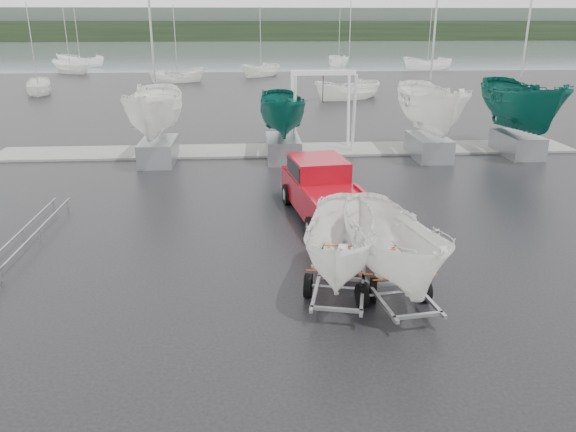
# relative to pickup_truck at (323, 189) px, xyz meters

# --- Properties ---
(ground_plane) EXTENTS (120.00, 120.00, 0.00)m
(ground_plane) POSITION_rel_pickup_truck_xyz_m (-0.41, -2.62, -1.01)
(ground_plane) COLOR black
(ground_plane) RESTS_ON ground
(lake) EXTENTS (300.00, 300.00, 0.00)m
(lake) POSITION_rel_pickup_truck_xyz_m (-0.41, 97.38, -1.01)
(lake) COLOR slate
(lake) RESTS_ON ground
(dock) EXTENTS (30.00, 3.00, 0.12)m
(dock) POSITION_rel_pickup_truck_xyz_m (-0.41, 10.38, -0.96)
(dock) COLOR gray
(dock) RESTS_ON ground
(treeline) EXTENTS (300.00, 8.00, 6.00)m
(treeline) POSITION_rel_pickup_truck_xyz_m (-0.41, 167.38, 1.99)
(treeline) COLOR black
(treeline) RESTS_ON ground
(far_hill) EXTENTS (300.00, 6.00, 10.00)m
(far_hill) POSITION_rel_pickup_truck_xyz_m (-0.41, 175.38, 3.99)
(far_hill) COLOR #4C5651
(far_hill) RESTS_ON ground
(pickup_truck) EXTENTS (2.73, 6.02, 1.93)m
(pickup_truck) POSITION_rel_pickup_truck_xyz_m (0.00, 0.00, 0.00)
(pickup_truck) COLOR maroon
(pickup_truck) RESTS_ON ground
(trailer_hitched) EXTENTS (2.00, 3.72, 5.21)m
(trailer_hitched) POSITION_rel_pickup_truck_xyz_m (0.85, -6.34, 1.81)
(trailer_hitched) COLOR #92949A
(trailer_hitched) RESTS_ON ground
(trailer_parked) EXTENTS (2.04, 3.77, 4.98)m
(trailer_parked) POSITION_rel_pickup_truck_xyz_m (-0.32, -5.97, 1.70)
(trailer_parked) COLOR #92949A
(trailer_parked) RESTS_ON ground
(boat_hoist) EXTENTS (3.30, 2.18, 4.12)m
(boat_hoist) POSITION_rel_pickup_truck_xyz_m (1.31, 10.38, 1.66)
(boat_hoist) COLOR silver
(boat_hoist) RESTS_ON ground
(keelboat_0) EXTENTS (2.52, 3.20, 10.69)m
(keelboat_0) POSITION_rel_pickup_truck_xyz_m (-6.87, 8.38, 3.00)
(keelboat_0) COLOR #92949A
(keelboat_0) RESTS_ON ground
(keelboat_1) EXTENTS (2.18, 3.20, 6.90)m
(keelboat_1) POSITION_rel_pickup_truck_xyz_m (-0.85, 8.58, 2.42)
(keelboat_1) COLOR #92949A
(keelboat_1) RESTS_ON ground
(keelboat_2) EXTENTS (2.58, 3.20, 10.76)m
(keelboat_2) POSITION_rel_pickup_truck_xyz_m (6.39, 8.38, 3.11)
(keelboat_2) COLOR #92949A
(keelboat_2) RESTS_ON ground
(keelboat_3) EXTENTS (2.70, 3.20, 10.88)m
(keelboat_3) POSITION_rel_pickup_truck_xyz_m (11.08, 8.68, 3.30)
(keelboat_3) COLOR #92949A
(keelboat_3) RESTS_ON ground
(mast_rack_0) EXTENTS (0.56, 6.50, 0.06)m
(mast_rack_0) POSITION_rel_pickup_truck_xyz_m (-9.41, -1.62, -0.66)
(mast_rack_0) COLOR #92949A
(mast_rack_0) RESTS_ON ground
(moored_boat_0) EXTENTS (2.60, 2.64, 10.80)m
(moored_boat_0) POSITION_rel_pickup_truck_xyz_m (-21.74, 35.60, -1.00)
(moored_boat_0) COLOR white
(moored_boat_0) RESTS_ON ground
(moored_boat_1) EXTENTS (2.91, 2.87, 11.03)m
(moored_boat_1) POSITION_rel_pickup_truck_xyz_m (-10.09, 45.05, -1.00)
(moored_boat_1) COLOR white
(moored_boat_1) RESTS_ON ground
(moored_boat_2) EXTENTS (3.57, 3.54, 11.44)m
(moored_boat_2) POSITION_rel_pickup_truck_xyz_m (6.16, 30.26, -1.00)
(moored_boat_2) COLOR white
(moored_boat_2) RESTS_ON ground
(moored_boat_3) EXTENTS (2.66, 2.59, 11.44)m
(moored_boat_3) POSITION_rel_pickup_truck_xyz_m (22.33, 59.60, -1.00)
(moored_boat_3) COLOR white
(moored_boat_3) RESTS_ON ground
(moored_boat_4) EXTENTS (3.49, 3.44, 11.71)m
(moored_boat_4) POSITION_rel_pickup_truck_xyz_m (-26.44, 66.99, -1.00)
(moored_boat_4) COLOR white
(moored_boat_4) RESTS_ON ground
(moored_boat_5) EXTENTS (2.62, 2.69, 11.36)m
(moored_boat_5) POSITION_rel_pickup_truck_xyz_m (10.93, 65.57, -1.00)
(moored_boat_5) COLOR white
(moored_boat_5) RESTS_ON ground
(moored_boat_6) EXTENTS (3.47, 3.47, 11.23)m
(moored_boat_6) POSITION_rel_pickup_truck_xyz_m (-0.81, 51.15, -1.00)
(moored_boat_6) COLOR white
(moored_boat_6) RESTS_ON ground
(moored_boat_7) EXTENTS (3.72, 3.71, 11.45)m
(moored_boat_7) POSITION_rel_pickup_truck_xyz_m (-24.89, 56.66, -1.00)
(moored_boat_7) COLOR white
(moored_boat_7) RESTS_ON ground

